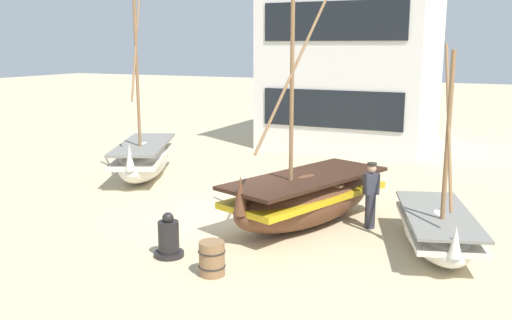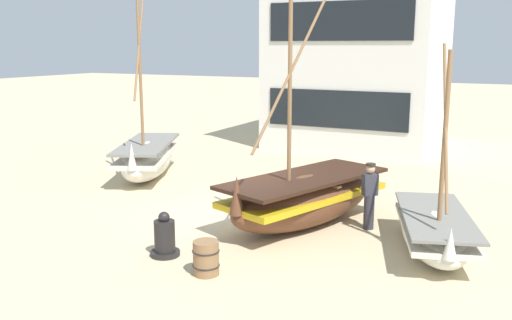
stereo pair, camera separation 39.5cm
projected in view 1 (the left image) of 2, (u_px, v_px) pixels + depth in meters
ground_plane at (240, 218)px, 14.98m from camera, size 120.00×120.00×0.00m
fishing_boat_near_left at (437, 229)px, 12.52m from camera, size 2.47×4.00×4.58m
fishing_boat_centre_large at (144, 158)px, 19.40m from camera, size 3.29×4.75×6.31m
fishing_boat_far_right at (305, 198)px, 14.27m from camera, size 3.30×5.12×5.70m
fisherman_by_hull at (371, 196)px, 14.01m from camera, size 0.42×0.40×1.68m
capstan_winch at (169, 239)px, 12.18m from camera, size 0.65×0.65×1.00m
wooden_barrel at (212, 258)px, 11.20m from camera, size 0.56×0.56×0.70m
harbor_building_main at (353, 64)px, 25.67m from camera, size 7.41×6.73×7.39m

